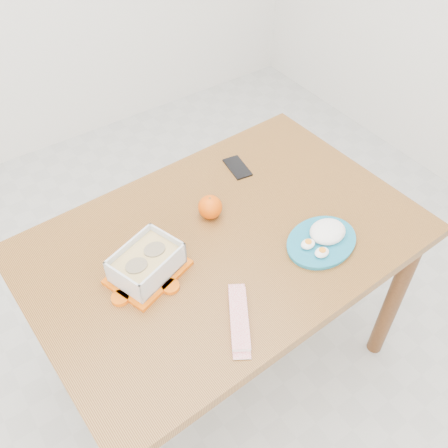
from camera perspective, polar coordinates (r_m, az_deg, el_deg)
ground at (r=2.16m, az=-2.40°, el=-14.70°), size 3.50×3.50×0.00m
dining_table at (r=1.61m, az=0.00°, el=-3.92°), size 1.24×0.85×0.75m
food_container at (r=1.43m, az=-8.83°, el=-4.51°), size 0.26×0.22×0.09m
orange_fruit at (r=1.58m, az=-1.60°, el=1.96°), size 0.08×0.08×0.08m
rice_plate at (r=1.54m, az=11.32°, el=-1.51°), size 0.27×0.27×0.06m
candy_bar at (r=1.35m, az=1.74°, el=-10.76°), size 0.14×0.19×0.02m
smartphone at (r=1.78m, az=1.54°, el=6.49°), size 0.08×0.13×0.01m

